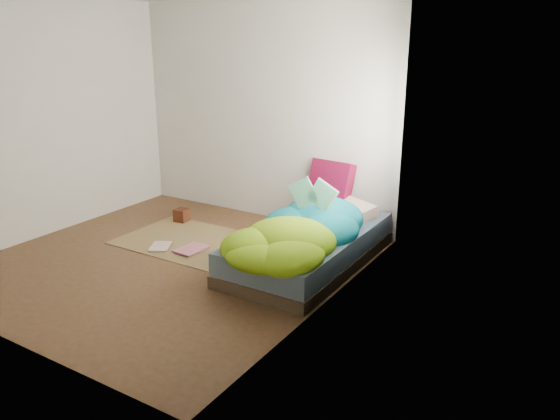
# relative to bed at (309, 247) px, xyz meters

# --- Properties ---
(ground) EXTENTS (3.50, 3.50, 0.00)m
(ground) POSITION_rel_bed_xyz_m (-1.22, -0.72, -0.17)
(ground) COLOR #462C1A
(ground) RESTS_ON ground
(room_walls) EXTENTS (3.54, 3.54, 2.62)m
(room_walls) POSITION_rel_bed_xyz_m (-1.21, -0.71, 1.46)
(room_walls) COLOR silver
(room_walls) RESTS_ON ground
(bed) EXTENTS (1.00, 2.00, 0.34)m
(bed) POSITION_rel_bed_xyz_m (0.00, 0.00, 0.00)
(bed) COLOR #32251B
(bed) RESTS_ON ground
(duvet) EXTENTS (0.96, 1.84, 0.34)m
(duvet) POSITION_rel_bed_xyz_m (0.00, -0.22, 0.34)
(duvet) COLOR #075F70
(duvet) RESTS_ON bed
(rug) EXTENTS (1.60, 1.10, 0.01)m
(rug) POSITION_rel_bed_xyz_m (-1.37, -0.17, -0.16)
(rug) COLOR brown
(rug) RESTS_ON ground
(pillow_floral) EXTENTS (0.64, 0.54, 0.12)m
(pillow_floral) POSITION_rel_bed_xyz_m (0.13, 0.66, 0.23)
(pillow_floral) COLOR white
(pillow_floral) RESTS_ON bed
(pillow_magenta) EXTENTS (0.52, 0.21, 0.50)m
(pillow_magenta) POSITION_rel_bed_xyz_m (-0.23, 0.90, 0.42)
(pillow_magenta) COLOR #4D051F
(pillow_magenta) RESTS_ON bed
(open_book) EXTENTS (0.42, 0.14, 0.25)m
(open_book) POSITION_rel_bed_xyz_m (-0.01, 0.06, 0.64)
(open_book) COLOR green
(open_book) RESTS_ON duvet
(wooden_box) EXTENTS (0.17, 0.17, 0.15)m
(wooden_box) POSITION_rel_bed_xyz_m (-1.93, 0.28, -0.08)
(wooden_box) COLOR #39150C
(wooden_box) RESTS_ON rug
(floor_book_a) EXTENTS (0.31, 0.34, 0.02)m
(floor_book_a) POSITION_rel_bed_xyz_m (-1.63, -0.55, -0.15)
(floor_book_a) COLOR white
(floor_book_a) RESTS_ON rug
(floor_book_b) EXTENTS (0.26, 0.34, 0.03)m
(floor_book_b) POSITION_rel_bed_xyz_m (-1.32, -0.40, -0.14)
(floor_book_b) COLOR #C4717D
(floor_book_b) RESTS_ON rug
(floor_book_c) EXTENTS (0.39, 0.41, 0.03)m
(floor_book_c) POSITION_rel_bed_xyz_m (-0.85, -0.53, -0.14)
(floor_book_c) COLOR tan
(floor_book_c) RESTS_ON rug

